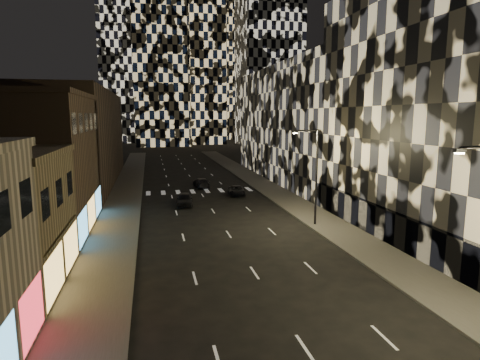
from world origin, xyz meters
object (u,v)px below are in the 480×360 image
car_dark_oncoming (201,183)px  car_dark_rightlane (237,191)px  car_dark_midlane (185,199)px  streetlight_far (314,170)px

car_dark_oncoming → car_dark_rightlane: car_dark_oncoming is taller
car_dark_oncoming → car_dark_rightlane: bearing=116.5°
car_dark_midlane → car_dark_oncoming: (3.43, 11.51, -0.05)m
car_dark_rightlane → car_dark_oncoming: bearing=126.2°
streetlight_far → car_dark_rightlane: 17.26m
streetlight_far → car_dark_oncoming: 24.63m
car_dark_midlane → car_dark_oncoming: size_ratio=0.92×
car_dark_midlane → car_dark_rightlane: bearing=38.4°
streetlight_far → car_dark_oncoming: size_ratio=1.89×
car_dark_rightlane → car_dark_midlane: bearing=-140.1°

